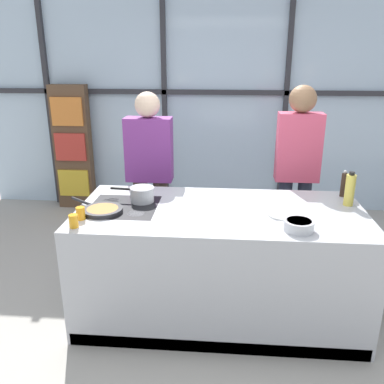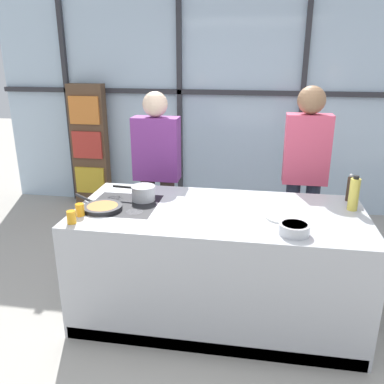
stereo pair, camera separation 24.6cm
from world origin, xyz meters
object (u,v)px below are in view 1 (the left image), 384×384
frying_pan (102,210)px  pepper_grinder (344,184)px  oil_bottle (350,190)px  saucepan (142,194)px  spectator_center_left (297,165)px  white_plate (283,214)px  mixing_bowl (299,225)px  juice_glass_near (74,221)px  spectator_far_left (150,169)px  juice_glass_far (81,213)px

frying_pan → pepper_grinder: bearing=14.9°
oil_bottle → saucepan: bearing=-178.1°
spectator_center_left → saucepan: 1.53m
white_plate → mixing_bowl: bearing=-75.9°
white_plate → oil_bottle: (0.53, 0.25, 0.12)m
saucepan → juice_glass_near: bearing=-124.2°
mixing_bowl → oil_bottle: oil_bottle is taller
oil_bottle → white_plate: bearing=-155.1°
spectator_far_left → spectator_center_left: bearing=180.0°
juice_glass_near → oil_bottle: bearing=16.5°
saucepan → juice_glass_near: (-0.36, -0.53, -0.02)m
mixing_bowl → oil_bottle: 0.70m
spectator_far_left → oil_bottle: 1.83m
spectator_center_left → white_plate: 0.98m
oil_bottle → juice_glass_near: 2.06m
spectator_center_left → juice_glass_near: size_ratio=19.13×
spectator_center_left → white_plate: spectator_center_left is taller
frying_pan → saucepan: (0.25, 0.24, 0.05)m
mixing_bowl → oil_bottle: size_ratio=0.75×
frying_pan → saucepan: 0.36m
saucepan → frying_pan: bearing=-136.2°
frying_pan → juice_glass_far: bearing=-125.9°
frying_pan → mixing_bowl: mixing_bowl is taller
spectator_far_left → saucepan: (0.07, -0.75, 0.01)m
white_plate → juice_glass_far: bearing=-172.1°
saucepan → juice_glass_near: size_ratio=3.88×
white_plate → oil_bottle: bearing=24.9°
juice_glass_near → spectator_far_left: bearing=77.4°
frying_pan → mixing_bowl: 1.42m
oil_bottle → frying_pan: bearing=-170.9°
spectator_center_left → pepper_grinder: size_ratio=7.82×
pepper_grinder → juice_glass_far: (-1.98, -0.65, -0.06)m
frying_pan → mixing_bowl: size_ratio=2.32×
juice_glass_near → juice_glass_far: (0.00, 0.14, 0.00)m
white_plate → juice_glass_far: juice_glass_far is taller
spectator_center_left → juice_glass_near: 2.12m
juice_glass_far → spectator_far_left: bearing=75.9°
frying_pan → mixing_bowl: (1.40, -0.22, 0.02)m
juice_glass_far → pepper_grinder: bearing=18.1°
frying_pan → juice_glass_near: size_ratio=5.11×
saucepan → oil_bottle: (1.61, 0.05, 0.06)m
spectator_center_left → mixing_bowl: spectator_center_left is taller
saucepan → white_plate: (1.08, -0.19, -0.06)m
spectator_far_left → saucepan: spectator_far_left is taller
spectator_far_left → pepper_grinder: (1.70, -0.50, 0.05)m
frying_pan → spectator_far_left: bearing=79.8°
juice_glass_near → pepper_grinder: bearing=21.7°
spectator_center_left → frying_pan: (-1.58, -1.00, -0.10)m
spectator_center_left → mixing_bowl: bearing=81.8°
spectator_center_left → frying_pan: spectator_center_left is taller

